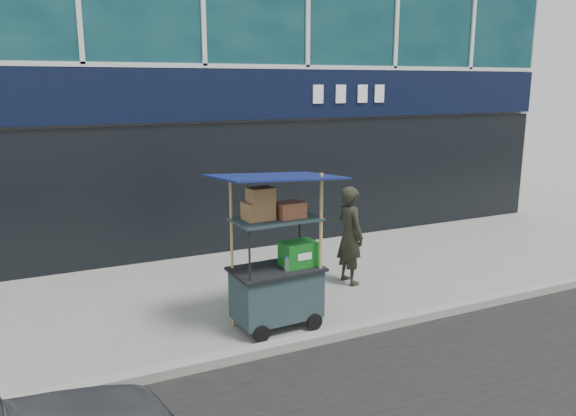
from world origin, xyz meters
TOP-DOWN VIEW (x-y plane):
  - ground at (0.00, 0.00)m, footprint 80.00×80.00m
  - curb at (0.00, -0.20)m, footprint 80.00×0.18m
  - vendor_cart at (-0.19, 0.46)m, footprint 1.59×1.16m
  - vendor_man at (1.52, 1.47)m, footprint 0.40×0.59m

SIDE VIEW (x-z plane):
  - ground at x=0.00m, z-range 0.00..0.00m
  - curb at x=0.00m, z-range 0.00..0.12m
  - vendor_cart at x=-0.19m, z-range -0.31..1.76m
  - vendor_man at x=1.52m, z-range 0.00..1.56m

